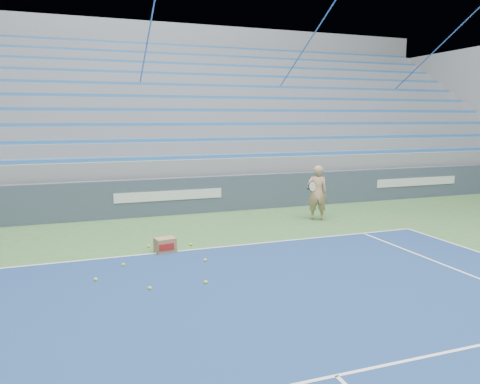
{
  "coord_description": "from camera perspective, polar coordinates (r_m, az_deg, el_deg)",
  "views": [
    {
      "loc": [
        -2.65,
        2.22,
        2.86
      ],
      "look_at": [
        1.01,
        12.38,
        1.15
      ],
      "focal_mm": 35.0,
      "sensor_mm": 36.0,
      "label": 1
    }
  ],
  "objects": [
    {
      "name": "bleachers",
      "position": [
        19.57,
        -12.13,
        7.32
      ],
      "size": [
        31.0,
        9.15,
        7.3
      ],
      "color": "gray",
      "rests_on": "ground"
    },
    {
      "name": "tennis_ball_1",
      "position": [
        8.31,
        -4.19,
        -10.93
      ],
      "size": [
        0.07,
        0.07,
        0.07
      ],
      "primitive_type": "sphere",
      "color": "#DDF031",
      "rests_on": "ground"
    },
    {
      "name": "tennis_ball_3",
      "position": [
        10.71,
        -5.98,
        -6.36
      ],
      "size": [
        0.07,
        0.07,
        0.07
      ],
      "primitive_type": "sphere",
      "color": "#DDF031",
      "rests_on": "ground"
    },
    {
      "name": "ball_box",
      "position": [
        10.25,
        -9.11,
        -6.41
      ],
      "size": [
        0.47,
        0.39,
        0.32
      ],
      "color": "olive",
      "rests_on": "ground"
    },
    {
      "name": "tennis_ball_2",
      "position": [
        9.53,
        -4.28,
        -8.28
      ],
      "size": [
        0.07,
        0.07,
        0.07
      ],
      "primitive_type": "sphere",
      "color": "#DDF031",
      "rests_on": "ground"
    },
    {
      "name": "tennis_ball_0",
      "position": [
        9.5,
        -14.02,
        -8.6
      ],
      "size": [
        0.07,
        0.07,
        0.07
      ],
      "primitive_type": "sphere",
      "color": "#DDF031",
      "rests_on": "ground"
    },
    {
      "name": "tennis_ball_4",
      "position": [
        8.8,
        -17.18,
        -10.15
      ],
      "size": [
        0.07,
        0.07,
        0.07
      ],
      "primitive_type": "sphere",
      "color": "#DDF031",
      "rests_on": "ground"
    },
    {
      "name": "tennis_ball_5",
      "position": [
        8.16,
        -10.93,
        -11.45
      ],
      "size": [
        0.07,
        0.07,
        0.07
      ],
      "primitive_type": "sphere",
      "color": "#DDF031",
      "rests_on": "ground"
    },
    {
      "name": "sponsor_barrier",
      "position": [
        14.11,
        -8.71,
        -0.53
      ],
      "size": [
        30.0,
        0.32,
        1.1
      ],
      "color": "#3B485B",
      "rests_on": "ground"
    },
    {
      "name": "tennis_ball_6",
      "position": [
        10.72,
        -11.08,
        -6.47
      ],
      "size": [
        0.07,
        0.07,
        0.07
      ],
      "primitive_type": "sphere",
      "color": "#DDF031",
      "rests_on": "ground"
    },
    {
      "name": "tennis_player",
      "position": [
        13.37,
        9.39,
        -0.09
      ],
      "size": [
        0.94,
        0.9,
        1.55
      ],
      "color": "tan",
      "rests_on": "ground"
    }
  ]
}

